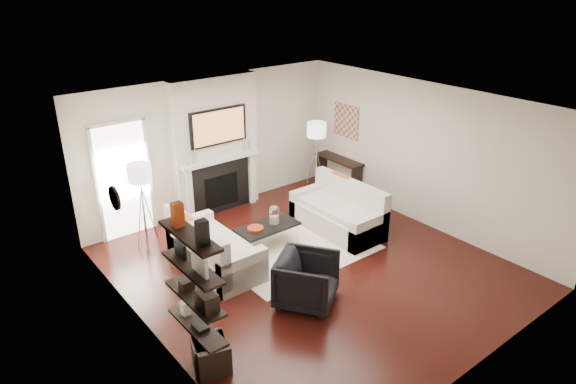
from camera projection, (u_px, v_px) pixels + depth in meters
room_envelope at (312, 192)px, 7.91m from camera, size 6.00×6.00×6.00m
chimney_breast at (215, 146)px, 9.97m from camera, size 1.80×0.25×2.70m
fireplace_surround at (221, 187)px, 10.21m from camera, size 1.30×0.02×1.04m
firebox at (222, 191)px, 10.23m from camera, size 0.75×0.02×0.65m
mantel_pilaster_l at (190, 196)px, 9.76m from camera, size 0.12×0.08×1.10m
mantel_pilaster_r at (252, 178)px, 10.59m from camera, size 0.12×0.08×1.10m
mantel_shelf at (221, 160)px, 9.93m from camera, size 1.70×0.18×0.07m
tv_body at (218, 126)px, 9.69m from camera, size 1.20×0.06×0.70m
tv_screen at (219, 127)px, 9.66m from camera, size 1.10×0.00×0.62m
candlestick_l_tall at (195, 156)px, 9.55m from camera, size 0.04×0.04×0.30m
candlestick_l_short at (189, 159)px, 9.49m from camera, size 0.04×0.04×0.24m
candlestick_r_tall at (244, 145)px, 10.18m from camera, size 0.04×0.04×0.30m
candlestick_r_short at (249, 145)px, 10.27m from camera, size 0.04×0.04×0.24m
hallway_panel at (123, 181)px, 9.11m from camera, size 0.90×0.02×2.10m
door_trim_l at (97, 188)px, 8.83m from camera, size 0.06×0.06×2.16m
door_trim_r at (149, 175)px, 9.37m from camera, size 0.06×0.06×2.16m
door_trim_top at (116, 122)px, 8.67m from camera, size 1.02×0.06×0.06m
rug at (293, 248)px, 9.02m from camera, size 2.60×2.00×0.01m
loveseat_left_base at (215, 256)px, 8.38m from camera, size 0.85×1.80×0.42m
loveseat_left_back at (196, 245)px, 8.06m from camera, size 0.18×1.80×0.80m
loveseat_left_arm_n at (243, 272)px, 7.76m from camera, size 0.85×0.18×0.60m
loveseat_left_arm_s at (191, 233)px, 8.93m from camera, size 0.85×0.18×0.60m
loveseat_left_cushion at (217, 241)px, 8.31m from camera, size 0.63×1.44×0.10m
pillow_left_orange at (186, 227)px, 8.20m from camera, size 0.10×0.42×0.42m
pillow_left_charcoal at (205, 242)px, 7.77m from camera, size 0.10×0.40×0.40m
loveseat_right_base at (337, 220)px, 9.57m from camera, size 0.85×1.80×0.42m
loveseat_right_back at (350, 200)px, 9.63m from camera, size 0.18×1.80×0.80m
loveseat_right_arm_n at (369, 232)px, 8.95m from camera, size 0.85×0.18×0.60m
loveseat_right_arm_s at (309, 202)px, 10.11m from camera, size 0.85×0.18×0.60m
loveseat_right_cushion at (335, 208)px, 9.44m from camera, size 0.63×1.44×0.10m
pillow_right_orange at (340, 185)px, 9.77m from camera, size 0.10×0.42×0.42m
pillow_right_charcoal at (363, 196)px, 9.34m from camera, size 0.10×0.40×0.40m
coffee_table at (267, 227)px, 8.91m from camera, size 1.10×0.55×0.04m
coffee_leg_nw at (251, 251)px, 8.55m from camera, size 0.02×0.02×0.38m
coffee_leg_ne at (297, 234)px, 9.12m from camera, size 0.02×0.02×0.38m
coffee_leg_sw at (237, 241)px, 8.87m from camera, size 0.02×0.02×0.38m
coffee_leg_se at (282, 225)px, 9.44m from camera, size 0.02×0.02×0.38m
hurricane_glass at (274, 216)px, 8.93m from camera, size 0.18×0.18×0.32m
hurricane_candle at (274, 219)px, 8.96m from camera, size 0.11×0.11×0.16m
copper_bowl at (256, 229)px, 8.75m from camera, size 0.28×0.28×0.05m
armchair at (307, 278)px, 7.40m from camera, size 1.10×1.09×0.84m
lamp_left_post at (145, 219)px, 8.72m from camera, size 0.02×0.02×1.20m
lamp_left_shade at (139, 173)px, 8.38m from camera, size 0.40×0.40×0.30m
lamp_left_leg_a at (151, 218)px, 8.79m from camera, size 0.25×0.02×1.23m
lamp_left_leg_b at (140, 218)px, 8.76m from camera, size 0.14×0.22×1.23m
lamp_left_leg_c at (144, 222)px, 8.62m from camera, size 0.14×0.22×1.23m
lamp_right_post at (316, 168)px, 10.98m from camera, size 0.02×0.02×1.20m
lamp_right_shade at (317, 130)px, 10.64m from camera, size 0.40×0.40×0.30m
lamp_right_leg_a at (320, 167)px, 11.04m from camera, size 0.25×0.02×1.23m
lamp_right_leg_b at (311, 167)px, 11.01m from camera, size 0.14×0.22×1.23m
lamp_right_leg_c at (317, 170)px, 10.88m from camera, size 0.14×0.22×1.23m
console_top at (339, 159)px, 11.10m from camera, size 0.35×1.20×0.04m
console_leg_n at (356, 183)px, 10.85m from camera, size 0.30×0.04×0.71m
console_leg_s at (322, 168)px, 11.64m from camera, size 0.30×0.04×0.71m
wall_art at (346, 121)px, 10.86m from camera, size 0.03×0.70×0.70m
shelf_bottom at (197, 327)px, 5.96m from camera, size 0.25×1.00×0.03m
shelf_lower at (195, 298)px, 5.80m from camera, size 0.25×1.00×0.04m
shelf_upper at (192, 268)px, 5.64m from camera, size 0.25×1.00×0.04m
shelf_top at (189, 236)px, 5.48m from camera, size 0.25×1.00×0.04m
decor_magfile_a at (202, 233)px, 5.20m from camera, size 0.12×0.10×0.28m
decor_magfile_b at (178, 215)px, 5.59m from camera, size 0.12×0.10×0.28m
decor_frame_a at (200, 265)px, 5.45m from camera, size 0.04×0.30×0.22m
decor_frame_b at (180, 250)px, 5.78m from camera, size 0.04×0.22×0.18m
decor_wine_rack at (207, 301)px, 5.55m from camera, size 0.18×0.25×0.20m
decor_box_small at (186, 285)px, 5.90m from camera, size 0.15×0.12×0.12m
decor_books at (200, 327)px, 5.88m from camera, size 0.14×0.20×0.05m
decor_box_tall at (186, 308)px, 6.11m from camera, size 0.10×0.10×0.18m
clock_rim at (115, 198)px, 6.86m from camera, size 0.04×0.34×0.34m
clock_face at (116, 198)px, 6.87m from camera, size 0.01×0.29×0.29m
ottoman_near at (209, 353)px, 6.28m from camera, size 0.52×0.52×0.40m
ottoman_far at (212, 356)px, 6.23m from camera, size 0.49×0.49×0.40m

